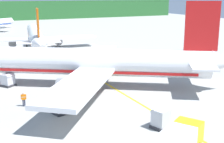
% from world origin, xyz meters
% --- Properties ---
extents(ground, '(240.00, 320.00, 0.20)m').
position_xyz_m(ground, '(0.00, 48.00, -0.10)').
color(ground, '#999993').
extents(airliner_foreground, '(36.81, 31.32, 11.90)m').
position_xyz_m(airliner_foreground, '(5.75, 19.31, 3.39)').
color(airliner_foreground, white).
rests_on(airliner_foreground, ground).
extents(airliner_mid_apron, '(29.13, 35.09, 10.05)m').
position_xyz_m(airliner_mid_apron, '(6.97, 54.62, 2.86)').
color(airliner_mid_apron, white).
rests_on(airliner_mid_apron, ground).
extents(service_truck_pushback, '(6.53, 5.11, 2.51)m').
position_xyz_m(service_truck_pushback, '(4.94, -3.14, 1.45)').
color(service_truck_pushback, yellow).
rests_on(service_truck_pushback, ground).
extents(cargo_container_near, '(2.08, 2.08, 2.05)m').
position_xyz_m(cargo_container_near, '(-0.39, 10.51, 0.97)').
color(cargo_container_near, '#333338').
rests_on(cargo_container_near, ground).
extents(cargo_container_mid, '(1.99, 1.99, 2.03)m').
position_xyz_m(cargo_container_mid, '(7.21, 2.42, 0.96)').
color(cargo_container_mid, '#333338').
rests_on(cargo_container_mid, ground).
extents(cargo_container_far, '(2.31, 2.31, 1.88)m').
position_xyz_m(cargo_container_far, '(-4.02, 23.75, 0.89)').
color(cargo_container_far, '#333338').
rests_on(cargo_container_far, ground).
extents(crew_marshaller, '(0.33, 0.61, 1.71)m').
position_xyz_m(crew_marshaller, '(8.43, 0.67, 1.01)').
color(crew_marshaller, '#191E33').
rests_on(crew_marshaller, ground).
extents(crew_loader_left, '(0.61, 0.34, 1.67)m').
position_xyz_m(crew_loader_left, '(-3.58, 14.44, 0.98)').
color(crew_loader_left, '#191E33').
rests_on(crew_loader_left, ground).
extents(apron_guide_line, '(0.30, 60.00, 0.01)m').
position_xyz_m(apron_guide_line, '(9.01, 14.62, 0.01)').
color(apron_guide_line, yellow).
rests_on(apron_guide_line, ground).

